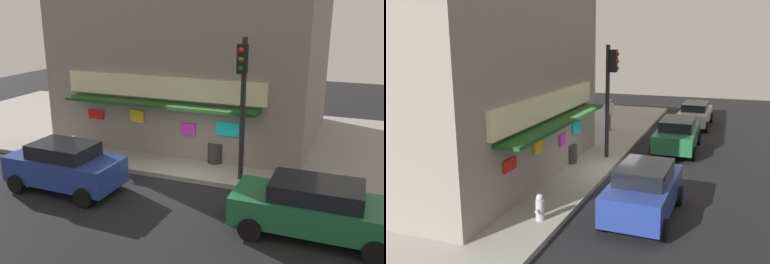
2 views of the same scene
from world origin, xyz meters
TOP-DOWN VIEW (x-y plane):
  - ground_plane at (0.00, 0.00)m, footprint 48.11×48.11m
  - sidewalk at (0.00, 5.57)m, footprint 32.07×11.14m
  - corner_building at (-1.82, 6.16)m, footprint 11.11×9.54m
  - traffic_light at (1.79, 0.55)m, footprint 0.32×0.58m
  - fire_hydrant at (-5.27, 0.65)m, footprint 0.50×0.26m
  - trash_can at (0.42, 1.88)m, footprint 0.59×0.59m
  - potted_plant_by_doorway at (-5.11, 2.94)m, footprint 0.72×0.72m
  - parked_car_green at (4.62, -2.09)m, footprint 4.48×2.04m
  - parked_car_blue at (-3.63, -2.09)m, footprint 3.98×2.08m

SIDE VIEW (x-z plane):
  - ground_plane at x=0.00m, z-range 0.00..0.00m
  - sidewalk at x=0.00m, z-range 0.00..0.17m
  - fire_hydrant at x=-5.27m, z-range 0.16..0.97m
  - trash_can at x=0.42m, z-range 0.17..0.96m
  - potted_plant_by_doorway at x=-5.11m, z-range 0.24..1.31m
  - parked_car_green at x=4.62m, z-range 0.04..1.62m
  - parked_car_blue at x=-3.63m, z-range 0.03..1.70m
  - traffic_light at x=1.79m, z-range 0.87..5.82m
  - corner_building at x=-1.82m, z-range 0.17..8.10m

